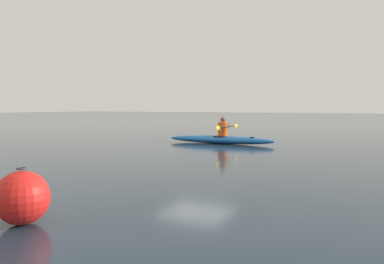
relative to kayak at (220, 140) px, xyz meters
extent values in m
plane|color=#1E2D3D|center=(0.21, 1.55, -0.16)|extent=(160.00, 160.00, 0.00)
ellipsoid|color=#1959A5|center=(0.00, 0.00, 0.00)|extent=(4.51, 0.75, 0.32)
torus|color=black|center=(0.01, 0.00, 0.14)|extent=(0.56, 0.56, 0.04)
cylinder|color=black|center=(-1.35, -0.05, 0.15)|extent=(0.18, 0.18, 0.02)
cylinder|color=#E04C14|center=(-0.13, 0.00, 0.43)|extent=(0.39, 0.39, 0.55)
sphere|color=brown|center=(-0.13, 0.00, 0.81)|extent=(0.21, 0.21, 0.21)
cylinder|color=black|center=(-0.33, -0.01, 0.52)|extent=(0.10, 1.94, 0.03)
ellipsoid|color=gold|center=(-0.29, -0.98, 0.52)|extent=(0.05, 0.40, 0.17)
ellipsoid|color=gold|center=(-0.36, 0.96, 0.52)|extent=(0.05, 0.40, 0.17)
cylinder|color=brown|center=(-0.20, -0.30, 0.50)|extent=(0.23, 0.27, 0.34)
cylinder|color=brown|center=(-0.22, 0.29, 0.50)|extent=(0.22, 0.27, 0.34)
sphere|color=red|center=(-2.33, 11.02, 0.18)|extent=(0.68, 0.68, 0.68)
torus|color=#333338|center=(-2.33, 11.02, 0.55)|extent=(0.12, 0.12, 0.02)
camera|label=1|loc=(-6.53, 14.25, 1.32)|focal=36.66mm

